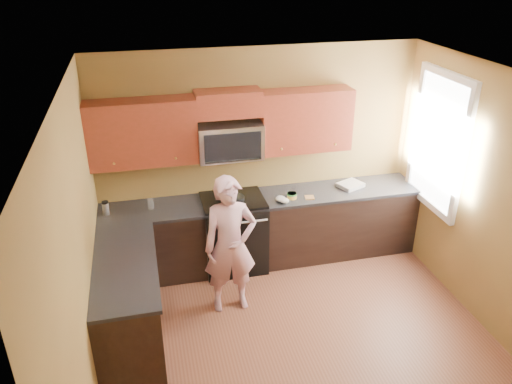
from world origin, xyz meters
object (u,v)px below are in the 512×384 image
object	(u,v)px
frying_pan	(235,200)
butter_tub	(292,198)
travel_mug	(107,214)
stove	(234,233)
woman	(230,246)
microwave	(230,157)

from	to	relation	value
frying_pan	butter_tub	xyz separation A→B (m)	(0.71, -0.05, -0.03)
frying_pan	travel_mug	world-z (taller)	travel_mug
travel_mug	stove	bearing A→B (deg)	-0.45
frying_pan	travel_mug	size ratio (longest dim) A/B	2.54
butter_tub	travel_mug	bearing A→B (deg)	177.35
woman	butter_tub	bearing A→B (deg)	37.13
stove	frying_pan	bearing A→B (deg)	-68.59
woman	frying_pan	xyz separation A→B (m)	(0.20, 0.76, 0.15)
stove	microwave	size ratio (longest dim) A/B	1.25
stove	woman	bearing A→B (deg)	-103.28
microwave	travel_mug	size ratio (longest dim) A/B	4.57
butter_tub	travel_mug	distance (m)	2.21
microwave	woman	world-z (taller)	microwave
woman	travel_mug	world-z (taller)	woman
stove	travel_mug	distance (m)	1.55
microwave	woman	xyz separation A→B (m)	(-0.19, -0.92, -0.65)
frying_pan	butter_tub	world-z (taller)	frying_pan
woman	travel_mug	xyz separation A→B (m)	(-1.30, 0.81, 0.12)
woman	frying_pan	bearing A→B (deg)	74.41
frying_pan	stove	bearing A→B (deg)	107.12
stove	microwave	bearing A→B (deg)	90.00
woman	frying_pan	size ratio (longest dim) A/B	3.78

